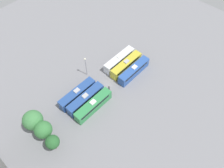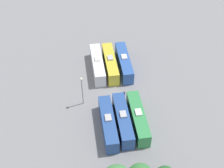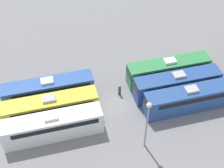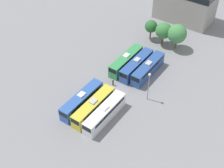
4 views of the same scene
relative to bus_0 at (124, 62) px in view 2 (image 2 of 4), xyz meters
The scene contains 9 objects.
ground_plane 9.17m from the bus_0, 69.41° to the left, with size 114.07×114.07×0.00m, color gray.
bus_0 is the anchor object (origin of this frame).
bus_1 3.19m from the bus_0, ahead, with size 2.45×11.82×3.54m.
bus_2 6.14m from the bus_0, ahead, with size 2.45×11.82×3.54m.
bus_3 16.76m from the bus_0, 89.14° to the left, with size 2.45×11.82×3.54m.
bus_4 17.11m from the bus_0, 79.17° to the left, with size 2.45×11.82×3.54m.
bus_5 18.29m from the bus_0, 70.41° to the left, with size 2.45×11.82×3.54m.
worker_person 9.40m from the bus_0, 80.31° to the left, with size 0.36×0.36×1.74m.
light_pole 14.60m from the bus_0, 43.42° to the left, with size 0.60×0.60×7.26m.
Camera 2 is at (7.79, 45.74, 48.37)m, focal length 50.00 mm.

